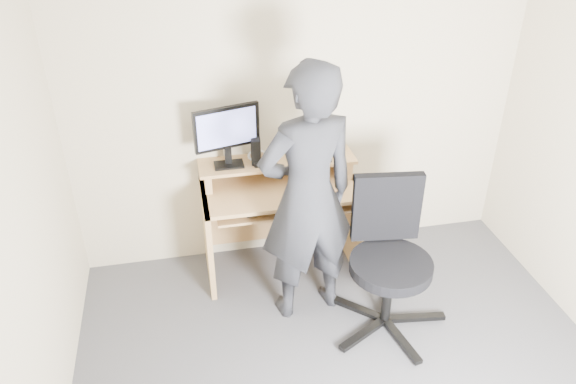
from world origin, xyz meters
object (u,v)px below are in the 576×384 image
object	(u,v)px
desk	(279,205)
person	(307,197)
monitor	(227,131)
office_chair	(389,252)

from	to	relation	value
desk	person	size ratio (longest dim) A/B	0.63
monitor	person	xyz separation A→B (m)	(0.45, -0.62, -0.24)
desk	person	distance (m)	0.70
monitor	office_chair	size ratio (longest dim) A/B	0.46
monitor	office_chair	world-z (taller)	monitor
monitor	office_chair	bearing A→B (deg)	-55.64
desk	person	xyz separation A→B (m)	(0.08, -0.57, 0.40)
desk	office_chair	distance (m)	1.00
monitor	person	bearing A→B (deg)	-68.49
monitor	person	size ratio (longest dim) A/B	0.26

